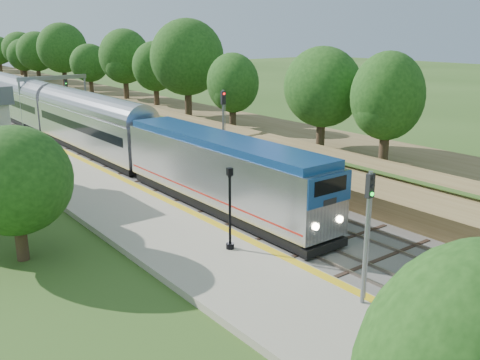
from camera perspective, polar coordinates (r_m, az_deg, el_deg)
ground at (r=25.24m, az=21.28°, el=-12.87°), size 320.00×320.00×0.00m
trackbed at (r=74.91m, az=-20.57°, el=5.92°), size 9.50×170.00×0.28m
platform at (r=32.50m, az=-8.83°, el=-5.04°), size 6.40×68.00×0.38m
yellow_stripe at (r=33.80m, az=-4.62°, el=-3.72°), size 0.55×68.00×0.01m
embankment at (r=77.47m, az=-14.78°, el=8.11°), size 10.64×170.00×11.70m
signal_gantry at (r=69.72m, az=-19.30°, el=9.32°), size 8.40×0.38×6.20m
trees_behind_platform at (r=33.33m, az=-22.13°, el=2.29°), size 7.82×53.32×7.21m
train at (r=83.93m, az=-24.20°, el=8.13°), size 3.21×128.70×4.73m
lamppost_mid at (r=20.44m, az=21.48°, el=-13.14°), size 0.39×0.39×3.93m
lamppost_far at (r=28.00m, az=-1.08°, el=-3.57°), size 0.44×0.44×4.44m
signal_platform at (r=22.58m, az=13.43°, el=-4.59°), size 0.34×0.27×5.81m
signal_farside at (r=44.65m, az=-1.79°, el=6.25°), size 0.37×0.29×6.73m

